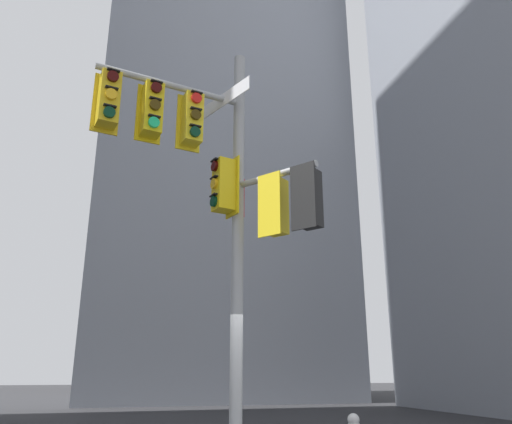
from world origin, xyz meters
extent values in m
cube|color=#9399A3|center=(3.39, 23.68, 17.53)|extent=(14.68, 14.68, 35.05)
cylinder|color=#9EA0A3|center=(0.00, 0.00, 3.88)|extent=(0.22, 0.22, 7.77)
cylinder|color=#9EA0A3|center=(-1.37, -0.33, 6.70)|extent=(2.78, 0.77, 0.12)
cylinder|color=#9EA0A3|center=(0.53, -0.70, 4.93)|extent=(1.15, 1.47, 0.12)
cube|color=yellow|center=(-1.01, -0.04, 6.10)|extent=(0.47, 0.14, 1.14)
cube|color=yellow|center=(-0.96, -0.23, 6.10)|extent=(0.41, 0.41, 1.00)
cylinder|color=red|center=(-0.92, -0.42, 6.45)|extent=(0.21, 0.10, 0.20)
cube|color=black|center=(-0.91, -0.43, 6.57)|extent=(0.23, 0.12, 0.02)
cylinder|color=#3C2C06|center=(-0.92, -0.42, 6.10)|extent=(0.21, 0.10, 0.20)
cube|color=black|center=(-0.91, -0.43, 6.22)|extent=(0.23, 0.12, 0.02)
cylinder|color=#06311C|center=(-0.92, -0.42, 5.75)|extent=(0.21, 0.10, 0.20)
cube|color=black|center=(-0.91, -0.43, 5.87)|extent=(0.23, 0.12, 0.02)
cube|color=yellow|center=(-1.76, -0.22, 6.10)|extent=(0.47, 0.14, 1.14)
cube|color=yellow|center=(-1.72, -0.41, 6.10)|extent=(0.41, 0.41, 1.00)
cylinder|color=#360605|center=(-1.67, -0.60, 6.45)|extent=(0.21, 0.10, 0.20)
cube|color=black|center=(-1.67, -0.61, 6.57)|extent=(0.23, 0.12, 0.02)
cylinder|color=#3C2C06|center=(-1.67, -0.60, 6.10)|extent=(0.21, 0.10, 0.20)
cube|color=black|center=(-1.67, -0.61, 6.22)|extent=(0.23, 0.12, 0.02)
cylinder|color=#19C672|center=(-1.67, -0.60, 5.75)|extent=(0.21, 0.10, 0.20)
cube|color=black|center=(-1.67, -0.61, 5.87)|extent=(0.23, 0.12, 0.02)
cube|color=gold|center=(-2.52, -0.40, 6.10)|extent=(0.47, 0.14, 1.14)
cube|color=gold|center=(-2.47, -0.59, 6.10)|extent=(0.41, 0.41, 1.00)
cylinder|color=#360605|center=(-2.43, -0.78, 6.45)|extent=(0.21, 0.10, 0.20)
cube|color=black|center=(-2.43, -0.79, 6.57)|extent=(0.23, 0.12, 0.02)
cylinder|color=yellow|center=(-2.43, -0.78, 6.10)|extent=(0.21, 0.10, 0.20)
cube|color=black|center=(-2.43, -0.79, 6.22)|extent=(0.23, 0.12, 0.02)
cylinder|color=#06311C|center=(-2.43, -0.78, 5.75)|extent=(0.21, 0.10, 0.20)
cube|color=black|center=(-2.43, -0.79, 5.87)|extent=(0.23, 0.12, 0.02)
cube|color=yellow|center=(0.38, -0.81, 4.33)|extent=(0.31, 0.40, 1.14)
cube|color=yellow|center=(0.53, -0.70, 4.33)|extent=(0.48, 0.48, 1.00)
cylinder|color=#360605|center=(0.69, -0.58, 4.68)|extent=(0.17, 0.20, 0.20)
cube|color=black|center=(0.69, -0.57, 4.80)|extent=(0.19, 0.22, 0.02)
cylinder|color=#3C2C06|center=(0.69, -0.58, 4.33)|extent=(0.17, 0.20, 0.20)
cube|color=black|center=(0.69, -0.57, 4.45)|extent=(0.19, 0.22, 0.02)
cylinder|color=#19C672|center=(0.69, -0.58, 3.98)|extent=(0.17, 0.20, 0.20)
cube|color=black|center=(0.69, -0.57, 4.10)|extent=(0.19, 0.22, 0.02)
cube|color=black|center=(0.80, -1.37, 4.33)|extent=(0.31, 0.40, 1.14)
cube|color=black|center=(0.95, -1.26, 4.33)|extent=(0.48, 0.48, 1.00)
cylinder|color=red|center=(1.11, -1.14, 4.68)|extent=(0.17, 0.20, 0.20)
cube|color=black|center=(1.11, -1.13, 4.80)|extent=(0.19, 0.22, 0.02)
cylinder|color=#3C2C06|center=(1.11, -1.14, 4.33)|extent=(0.17, 0.20, 0.20)
cube|color=black|center=(1.11, -1.13, 4.45)|extent=(0.19, 0.22, 0.02)
cylinder|color=#06311C|center=(1.11, -1.14, 3.98)|extent=(0.17, 0.20, 0.20)
cube|color=black|center=(1.11, -1.13, 4.10)|extent=(0.19, 0.22, 0.02)
cube|color=yellow|center=(-0.12, -0.03, 4.87)|extent=(0.16, 0.47, 1.14)
cube|color=yellow|center=(-0.30, -0.09, 4.87)|extent=(0.42, 0.42, 1.00)
cylinder|color=#360605|center=(-0.49, -0.14, 5.22)|extent=(0.11, 0.21, 0.20)
cube|color=black|center=(-0.50, -0.14, 5.34)|extent=(0.13, 0.23, 0.02)
cylinder|color=yellow|center=(-0.49, -0.14, 4.87)|extent=(0.11, 0.21, 0.20)
cube|color=black|center=(-0.50, -0.14, 4.99)|extent=(0.13, 0.23, 0.02)
cylinder|color=#06311C|center=(-0.49, -0.14, 4.52)|extent=(0.11, 0.21, 0.20)
cube|color=black|center=(-0.50, -0.14, 4.64)|extent=(0.13, 0.23, 0.02)
cube|color=white|center=(-0.32, -0.15, 6.68)|extent=(0.66, 1.41, 0.28)
cube|color=#19479E|center=(-0.32, -0.15, 6.68)|extent=(0.64, 1.37, 0.24)
cube|color=red|center=(-0.09, 0.20, 4.81)|extent=(0.59, 0.29, 0.80)
cube|color=white|center=(-0.09, 0.20, 4.81)|extent=(0.55, 0.26, 0.76)
sphere|color=silver|center=(2.52, 0.87, 0.66)|extent=(0.23, 0.23, 0.23)
camera|label=1|loc=(-1.93, -8.78, 1.55)|focal=35.29mm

